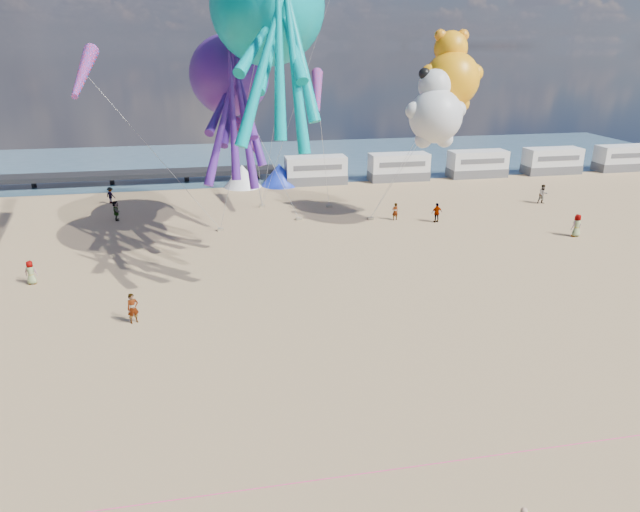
% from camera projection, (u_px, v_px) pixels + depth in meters
% --- Properties ---
extents(ground, '(120.00, 120.00, 0.00)m').
position_uv_depth(ground, '(350.00, 393.00, 24.90)').
color(ground, tan).
rests_on(ground, ground).
extents(water, '(120.00, 120.00, 0.00)m').
position_uv_depth(water, '(250.00, 160.00, 75.55)').
color(water, '#39596E').
rests_on(water, ground).
extents(motorhome_0, '(6.60, 2.50, 3.00)m').
position_uv_depth(motorhome_0, '(316.00, 170.00, 62.30)').
color(motorhome_0, silver).
rests_on(motorhome_0, ground).
extents(motorhome_1, '(6.60, 2.50, 3.00)m').
position_uv_depth(motorhome_1, '(399.00, 167.00, 64.01)').
color(motorhome_1, silver).
rests_on(motorhome_1, ground).
extents(motorhome_2, '(6.60, 2.50, 3.00)m').
position_uv_depth(motorhome_2, '(477.00, 164.00, 65.71)').
color(motorhome_2, silver).
rests_on(motorhome_2, ground).
extents(motorhome_3, '(6.60, 2.50, 3.00)m').
position_uv_depth(motorhome_3, '(552.00, 161.00, 67.42)').
color(motorhome_3, silver).
rests_on(motorhome_3, ground).
extents(motorhome_4, '(6.60, 2.50, 3.00)m').
position_uv_depth(motorhome_4, '(623.00, 158.00, 69.12)').
color(motorhome_4, silver).
rests_on(motorhome_4, ground).
extents(tent_white, '(4.00, 4.00, 2.40)m').
position_uv_depth(tent_white, '(242.00, 176.00, 60.97)').
color(tent_white, white).
rests_on(tent_white, ground).
extents(tent_blue, '(4.00, 4.00, 2.40)m').
position_uv_depth(tent_blue, '(279.00, 174.00, 61.69)').
color(tent_blue, '#1933CC').
rests_on(tent_blue, ground).
extents(rope_line, '(34.00, 0.03, 0.03)m').
position_uv_depth(rope_line, '(383.00, 471.00, 20.29)').
color(rope_line, '#F2338C').
rests_on(rope_line, ground).
extents(standing_person, '(0.74, 0.63, 1.71)m').
position_uv_depth(standing_person, '(133.00, 308.00, 30.95)').
color(standing_person, tan).
rests_on(standing_person, ground).
extents(beachgoer_0, '(0.61, 0.44, 1.56)m').
position_uv_depth(beachgoer_0, '(31.00, 272.00, 36.06)').
color(beachgoer_0, '#7F6659').
rests_on(beachgoer_0, ground).
extents(beachgoer_1, '(0.96, 0.67, 1.85)m').
position_uv_depth(beachgoer_1, '(543.00, 194.00, 54.54)').
color(beachgoer_1, '#7F6659').
rests_on(beachgoer_1, ground).
extents(beachgoer_2, '(0.98, 0.95, 1.59)m').
position_uv_depth(beachgoer_2, '(111.00, 195.00, 54.68)').
color(beachgoer_2, '#7F6659').
rests_on(beachgoer_2, ground).
extents(beachgoer_3, '(1.17, 0.76, 1.70)m').
position_uv_depth(beachgoer_3, '(437.00, 213.00, 48.76)').
color(beachgoer_3, '#7F6659').
rests_on(beachgoer_3, ground).
extents(beachgoer_4, '(0.61, 1.08, 1.73)m').
position_uv_depth(beachgoer_4, '(116.00, 211.00, 49.34)').
color(beachgoer_4, '#7F6659').
rests_on(beachgoer_4, ground).
extents(beachgoer_5, '(1.47, 0.70, 1.53)m').
position_uv_depth(beachgoer_5, '(395.00, 212.00, 49.42)').
color(beachgoer_5, '#7F6659').
rests_on(beachgoer_5, ground).
extents(beachgoer_6, '(0.74, 0.56, 1.83)m').
position_uv_depth(beachgoer_6, '(577.00, 225.00, 45.07)').
color(beachgoer_6, '#7F6659').
rests_on(beachgoer_6, ground).
extents(sandbag_a, '(0.50, 0.35, 0.22)m').
position_uv_depth(sandbag_a, '(221.00, 229.00, 46.75)').
color(sandbag_a, gray).
rests_on(sandbag_a, ground).
extents(sandbag_b, '(0.50, 0.35, 0.22)m').
position_uv_depth(sandbag_b, '(299.00, 219.00, 49.66)').
color(sandbag_b, gray).
rests_on(sandbag_b, ground).
extents(sandbag_c, '(0.50, 0.35, 0.22)m').
position_uv_depth(sandbag_c, '(371.00, 218.00, 49.78)').
color(sandbag_c, gray).
rests_on(sandbag_c, ground).
extents(sandbag_d, '(0.50, 0.35, 0.22)m').
position_uv_depth(sandbag_d, '(329.00, 206.00, 53.59)').
color(sandbag_d, gray).
rests_on(sandbag_d, ground).
extents(sandbag_e, '(0.50, 0.35, 0.22)m').
position_uv_depth(sandbag_e, '(262.00, 206.00, 53.61)').
color(sandbag_e, gray).
rests_on(sandbag_e, ground).
extents(kite_octopus_teal, '(6.97, 12.68, 13.74)m').
position_uv_depth(kite_octopus_teal, '(267.00, 7.00, 35.49)').
color(kite_octopus_teal, '#009CA0').
extents(kite_octopus_purple, '(4.99, 11.25, 12.75)m').
position_uv_depth(kite_octopus_purple, '(229.00, 75.00, 43.84)').
color(kite_octopus_purple, '#4A1D82').
extents(kite_panda, '(5.40, 5.13, 7.15)m').
position_uv_depth(kite_panda, '(436.00, 116.00, 44.35)').
color(kite_panda, silver).
extents(kite_teddy_orange, '(6.21, 5.96, 7.54)m').
position_uv_depth(kite_teddy_orange, '(452.00, 80.00, 45.46)').
color(kite_teddy_orange, '#FE9E0E').
extents(windsock_left, '(1.22, 7.98, 7.97)m').
position_uv_depth(windsock_left, '(84.00, 72.00, 39.41)').
color(windsock_left, red).
extents(windsock_mid, '(2.17, 6.60, 6.52)m').
position_uv_depth(windsock_mid, '(317.00, 92.00, 48.05)').
color(windsock_mid, red).
extents(windsock_right, '(2.74, 5.34, 5.36)m').
position_uv_depth(windsock_right, '(249.00, 140.00, 45.22)').
color(windsock_right, red).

